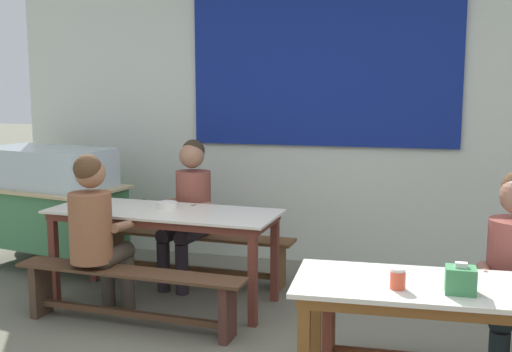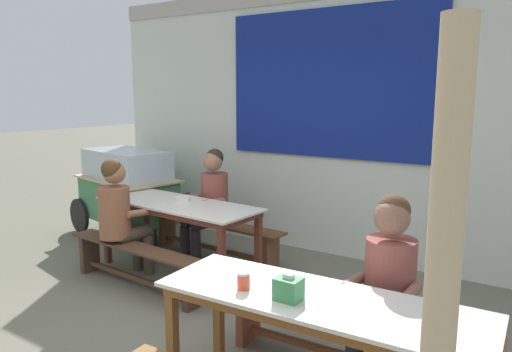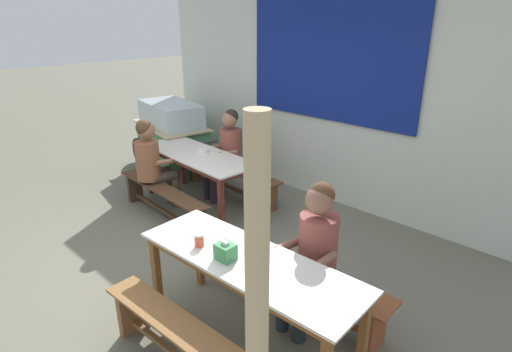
{
  "view_description": "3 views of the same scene",
  "coord_description": "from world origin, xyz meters",
  "views": [
    {
      "loc": [
        0.97,
        -3.32,
        1.75
      ],
      "look_at": [
        -0.12,
        0.81,
        1.11
      ],
      "focal_mm": 43.49,
      "sensor_mm": 36.0,
      "label": 1
    },
    {
      "loc": [
        2.44,
        -2.52,
        1.89
      ],
      "look_at": [
        0.16,
        0.94,
        1.17
      ],
      "focal_mm": 34.12,
      "sensor_mm": 36.0,
      "label": 2
    },
    {
      "loc": [
        3.22,
        -2.08,
        2.46
      ],
      "look_at": [
        0.54,
        0.71,
        0.97
      ],
      "focal_mm": 29.19,
      "sensor_mm": 36.0,
      "label": 3
    }
  ],
  "objects": [
    {
      "name": "bench_near_back",
      "position": [
        1.29,
        0.39,
        0.28
      ],
      "size": [
        1.88,
        0.39,
        0.42
      ],
      "color": "brown",
      "rests_on": "ground_plane"
    },
    {
      "name": "tissue_box",
      "position": [
        1.19,
        -0.3,
        0.82
      ],
      "size": [
        0.14,
        0.12,
        0.15
      ],
      "color": "#3E8A50",
      "rests_on": "dining_table_near"
    },
    {
      "name": "dining_table_far",
      "position": [
        -0.97,
        1.16,
        0.68
      ],
      "size": [
        1.88,
        0.79,
        0.75
      ],
      "color": "silver",
      "rests_on": "ground_plane"
    },
    {
      "name": "food_cart",
      "position": [
        -2.43,
        1.77,
        0.66
      ],
      "size": [
        1.85,
        1.13,
        1.15
      ],
      "color": "#417F4F",
      "rests_on": "ground_plane"
    },
    {
      "name": "dining_table_near",
      "position": [
        1.31,
        -0.18,
        0.67
      ],
      "size": [
        1.91,
        0.7,
        0.75
      ],
      "color": "silver",
      "rests_on": "ground_plane"
    },
    {
      "name": "soup_bowl",
      "position": [
        -0.97,
        1.24,
        0.78
      ],
      "size": [
        0.16,
        0.16,
        0.05
      ],
      "primitive_type": "cylinder",
      "color": "silver",
      "rests_on": "dining_table_far"
    },
    {
      "name": "person_left_back_turned",
      "position": [
        -1.3,
        0.67,
        0.71
      ],
      "size": [
        0.44,
        0.54,
        1.25
      ],
      "color": "#42392E",
      "rests_on": "ground_plane"
    },
    {
      "name": "wooden_support_post",
      "position": [
        2.12,
        -0.93,
        1.06
      ],
      "size": [
        0.11,
        0.11,
        2.13
      ],
      "primitive_type": "cylinder",
      "color": "tan",
      "rests_on": "ground_plane"
    },
    {
      "name": "backdrop_wall",
      "position": [
        0.0,
        2.62,
        1.63
      ],
      "size": [
        6.19,
        0.23,
        3.1
      ],
      "color": "silver",
      "rests_on": "ground_plane"
    },
    {
      "name": "bench_far_back",
      "position": [
        -0.94,
        1.73,
        0.29
      ],
      "size": [
        1.85,
        0.38,
        0.42
      ],
      "color": "brown",
      "rests_on": "ground_plane"
    },
    {
      "name": "bench_far_front",
      "position": [
        -1.0,
        0.59,
        0.28
      ],
      "size": [
        1.77,
        0.34,
        0.42
      ],
      "color": "#4B311F",
      "rests_on": "ground_plane"
    },
    {
      "name": "condiment_jar",
      "position": [
        0.9,
        -0.31,
        0.8
      ],
      "size": [
        0.08,
        0.08,
        0.1
      ],
      "color": "#E44F33",
      "rests_on": "dining_table_near"
    },
    {
      "name": "person_right_near_table",
      "position": [
        1.53,
        0.34,
        0.72
      ],
      "size": [
        0.44,
        0.53,
        1.27
      ],
      "color": "#1E292E",
      "rests_on": "ground_plane"
    },
    {
      "name": "ground_plane",
      "position": [
        0.0,
        0.0,
        0.0
      ],
      "size": [
        40.0,
        40.0,
        0.0
      ],
      "primitive_type": "plane",
      "color": "#676654"
    },
    {
      "name": "person_center_facing",
      "position": [
        -0.94,
        1.66,
        0.71
      ],
      "size": [
        0.46,
        0.59,
        1.27
      ],
      "color": "#262026",
      "rests_on": "ground_plane"
    }
  ]
}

